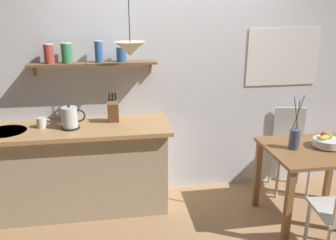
% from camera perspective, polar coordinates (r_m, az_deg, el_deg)
% --- Properties ---
extents(ground_plane, '(14.00, 14.00, 0.00)m').
position_cam_1_polar(ground_plane, '(3.65, 2.25, -15.48)').
color(ground_plane, '#A87F56').
extents(back_wall, '(6.80, 0.11, 2.70)m').
position_cam_1_polar(back_wall, '(3.79, 3.64, 7.86)').
color(back_wall, silver).
rests_on(back_wall, ground_plane).
extents(kitchen_counter, '(1.83, 0.63, 0.91)m').
position_cam_1_polar(kitchen_counter, '(3.67, -14.33, -7.64)').
color(kitchen_counter, tan).
rests_on(kitchen_counter, ground_plane).
extents(wall_shelf, '(1.24, 0.20, 0.34)m').
position_cam_1_polar(wall_shelf, '(3.52, -13.13, 9.84)').
color(wall_shelf, brown).
extents(dining_table, '(0.92, 0.76, 0.76)m').
position_cam_1_polar(dining_table, '(3.58, 22.83, -6.16)').
color(dining_table, brown).
rests_on(dining_table, ground_plane).
extents(dining_chair_far, '(0.47, 0.49, 0.93)m').
position_cam_1_polar(dining_chair_far, '(4.19, 19.23, -3.99)').
color(dining_chair_far, silver).
rests_on(dining_chair_far, ground_plane).
extents(fruit_bowl, '(0.25, 0.25, 0.14)m').
position_cam_1_polar(fruit_bowl, '(3.58, 24.47, -3.22)').
color(fruit_bowl, silver).
rests_on(fruit_bowl, dining_table).
extents(twig_vase, '(0.10, 0.10, 0.51)m').
position_cam_1_polar(twig_vase, '(3.42, 19.95, -2.82)').
color(twig_vase, '#475675').
rests_on(twig_vase, dining_table).
extents(electric_kettle, '(0.26, 0.17, 0.23)m').
position_cam_1_polar(electric_kettle, '(3.42, -15.68, 0.31)').
color(electric_kettle, black).
rests_on(electric_kettle, kitchen_counter).
extents(knife_block, '(0.11, 0.17, 0.31)m').
position_cam_1_polar(knife_block, '(3.53, -8.96, 1.55)').
color(knife_block, brown).
rests_on(knife_block, kitchen_counter).
extents(coffee_mug_by_sink, '(0.13, 0.09, 0.10)m').
position_cam_1_polar(coffee_mug_by_sink, '(3.55, -19.85, -0.42)').
color(coffee_mug_by_sink, white).
rests_on(coffee_mug_by_sink, kitchen_counter).
extents(pendant_lamp, '(0.28, 0.28, 0.50)m').
position_cam_1_polar(pendant_lamp, '(3.20, -6.21, 11.53)').
color(pendant_lamp, black).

